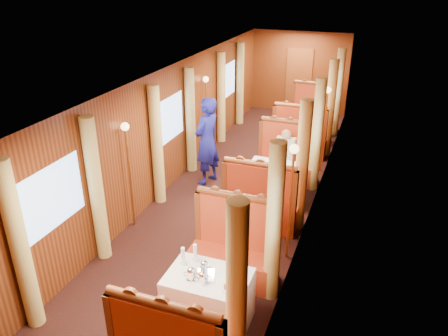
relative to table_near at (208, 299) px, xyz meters
The scene contains 47 objects.
floor 3.60m from the table_near, 102.09° to the left, with size 3.00×12.00×0.01m, color black, non-canonical shape.
ceiling 4.16m from the table_near, 102.09° to the left, with size 3.00×12.00×0.01m, color silver, non-canonical shape.
wall_far 9.57m from the table_near, 94.51° to the left, with size 3.00×2.50×0.01m, color brown, non-canonical shape.
wall_left 4.25m from the table_near, 122.74° to the left, with size 12.00×2.50×0.01m, color brown, non-canonical shape.
wall_right 3.68m from the table_near, 77.91° to the left, with size 12.00×2.50×0.01m, color brown, non-canonical shape.
doorway_far 9.52m from the table_near, 94.53° to the left, with size 0.80×0.04×2.00m, color brown.
table_near is the anchor object (origin of this frame).
banquette_near_aft 1.02m from the table_near, 90.00° to the left, with size 1.30×0.55×1.34m.
table_mid 3.50m from the table_near, 90.00° to the left, with size 1.05×0.72×0.75m, color white.
banquette_mid_fwd 2.49m from the table_near, 90.00° to the left, with size 1.30×0.55×1.34m.
banquette_mid_aft 4.51m from the table_near, 90.00° to the left, with size 1.30×0.55×1.34m.
table_far 7.00m from the table_near, 90.00° to the left, with size 1.05×0.72×0.75m, color white.
banquette_far_fwd 5.99m from the table_near, 90.00° to the left, with size 1.30×0.55×1.34m.
banquette_far_aft 8.01m from the table_near, 90.00° to the left, with size 1.30×0.55×1.34m.
tea_tray 0.39m from the table_near, 162.87° to the right, with size 0.34×0.26×0.01m, color silver.
teapot_left 0.49m from the table_near, 141.19° to the right, with size 0.17×0.13×0.14m, color silver, non-canonical shape.
teapot_right 0.46m from the table_near, 94.12° to the right, with size 0.16×0.12×0.13m, color silver, non-canonical shape.
teapot_back 0.45m from the table_near, 142.48° to the left, with size 0.16×0.12×0.13m, color silver, non-canonical shape.
fruit_plate 0.53m from the table_near, 21.49° to the right, with size 0.22×0.22×0.05m.
cup_inboard 0.62m from the table_near, 165.71° to the left, with size 0.08×0.08×0.26m.
cup_outboard 0.59m from the table_near, 141.00° to the left, with size 0.08×0.08×0.26m.
rose_vase_mid 3.55m from the table_near, 89.56° to the left, with size 0.06×0.06×0.36m.
rose_vase_far 7.01m from the table_near, 90.29° to the left, with size 0.06×0.06×0.36m.
window_left_near 2.48m from the table_near, behind, with size 1.20×0.90×0.01m, color #89ADDB, non-canonical shape.
curtain_left_near_a 2.41m from the table_near, 159.89° to the right, with size 0.22×0.22×2.35m, color #E1CC73.
curtain_left_near_b 2.41m from the table_near, 159.89° to the left, with size 0.22×0.22×2.35m, color #E1CC73.
window_right_near 1.30m from the table_near, ahead, with size 1.20×0.90×0.01m, color #89ADDB, non-canonical shape.
curtain_right_near_a 1.28m from the table_near, 51.07° to the right, with size 0.22×0.22×2.35m, color #E1CC73.
curtain_right_near_b 1.28m from the table_near, 51.07° to the left, with size 0.22×0.22×2.35m, color #E1CC73.
window_left_mid 4.29m from the table_near, 122.56° to the left, with size 1.20×0.90×0.01m, color #89ADDB, non-canonical shape.
curtain_left_mid_a 3.55m from the table_near, 128.06° to the left, with size 0.22×0.22×2.35m, color #E1CC73.
curtain_left_mid_b 4.85m from the table_near, 116.46° to the left, with size 0.22×0.22×2.35m, color #E1CC73.
window_right_mid 3.73m from the table_near, 78.14° to the left, with size 1.20×0.90×0.01m, color #89ADDB, non-canonical shape.
curtain_right_mid_a 2.90m from the table_near, 76.96° to the left, with size 0.22×0.22×2.35m, color #E1CC73.
curtain_right_mid_b 4.40m from the table_near, 81.63° to the left, with size 0.22×0.22×2.35m, color #E1CC73.
window_left_far 7.43m from the table_near, 107.71° to the left, with size 1.20×0.90×0.01m, color #89ADDB, non-canonical shape.
curtain_left_far_a 6.62m from the table_near, 108.90° to the left, with size 0.22×0.22×2.35m, color #E1CC73.
curtain_left_far_b 8.11m from the table_near, 105.31° to the left, with size 0.22×0.22×2.35m, color #E1CC73.
window_right_far 7.12m from the table_near, 84.01° to the left, with size 1.20×0.90×0.01m, color #89ADDB, non-canonical shape.
curtain_right_far_a 6.30m from the table_near, 84.22° to the left, with size 0.22×0.22×2.35m, color #E1CC73.
curtain_right_far_b 7.85m from the table_near, 85.37° to the left, with size 0.22×0.22×2.35m, color #E1CC73.
sconce_left_fore 2.95m from the table_near, 140.86° to the left, with size 0.14×0.14×1.95m.
sconce_right_fore 2.12m from the table_near, 69.62° to the left, with size 0.14×0.14×1.95m.
sconce_left_aft 5.76m from the table_near, 112.27° to the left, with size 0.14×0.14×1.95m.
sconce_right_aft 5.39m from the table_near, 82.94° to the left, with size 0.14×0.14×1.95m.
steward 4.17m from the table_near, 112.16° to the left, with size 0.68×0.45×1.88m, color navy.
passenger 4.32m from the table_near, 90.00° to the left, with size 0.40×0.44×0.76m.
Camera 1 is at (2.43, -7.54, 4.26)m, focal length 35.00 mm.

